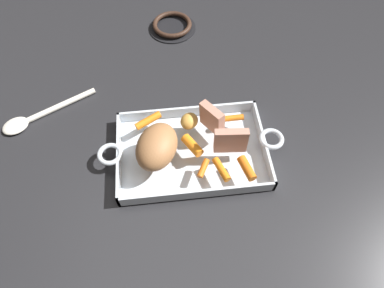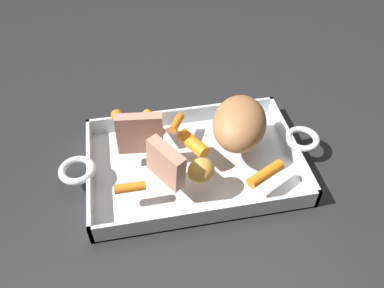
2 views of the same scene
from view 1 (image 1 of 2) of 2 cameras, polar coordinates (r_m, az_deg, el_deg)
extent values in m
plane|color=#232326|center=(0.81, -0.02, -1.75)|extent=(2.28, 2.28, 0.00)
cube|color=silver|center=(0.81, -0.02, -1.62)|extent=(0.36, 0.24, 0.01)
cube|color=silver|center=(0.86, -0.88, 5.59)|extent=(0.36, 0.01, 0.04)
cube|color=silver|center=(0.74, 0.99, -8.78)|extent=(0.36, 0.01, 0.04)
cube|color=silver|center=(0.83, 12.30, 0.13)|extent=(0.01, 0.24, 0.04)
cube|color=silver|center=(0.81, -12.65, -2.23)|extent=(0.01, 0.24, 0.04)
torus|color=silver|center=(0.82, 13.72, 0.87)|extent=(0.06, 0.06, 0.01)
torus|color=silver|center=(0.80, -14.14, -1.74)|extent=(0.06, 0.06, 0.01)
ellipsoid|color=#A46E43|center=(0.74, -6.17, -0.44)|extent=(0.13, 0.15, 0.07)
cube|color=tan|center=(0.74, 6.77, 0.56)|extent=(0.08, 0.02, 0.08)
cube|color=tan|center=(0.78, 3.50, 4.47)|extent=(0.06, 0.07, 0.07)
cylinder|color=orange|center=(0.81, -7.67, 4.07)|extent=(0.07, 0.05, 0.02)
cylinder|color=orange|center=(0.74, 5.14, -4.42)|extent=(0.04, 0.06, 0.02)
cylinder|color=orange|center=(0.75, 9.55, -4.19)|extent=(0.04, 0.06, 0.02)
cylinder|color=orange|center=(0.74, 1.98, -4.25)|extent=(0.03, 0.05, 0.02)
cylinder|color=orange|center=(0.82, 7.33, 4.55)|extent=(0.05, 0.02, 0.02)
cylinder|color=orange|center=(0.76, 0.32, -0.22)|extent=(0.05, 0.06, 0.02)
ellipsoid|color=gold|center=(0.80, -0.65, 4.02)|extent=(0.06, 0.06, 0.04)
cylinder|color=black|center=(1.13, -3.46, 19.68)|extent=(0.15, 0.15, 0.01)
torus|color=#382319|center=(1.12, -3.49, 20.12)|extent=(0.13, 0.13, 0.01)
cylinder|color=white|center=(0.96, -21.96, 6.25)|extent=(0.18, 0.10, 0.02)
ellipsoid|color=white|center=(0.97, -28.45, 2.81)|extent=(0.08, 0.08, 0.02)
camera|label=2|loc=(0.89, 3.68, 46.92)|focal=37.34mm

